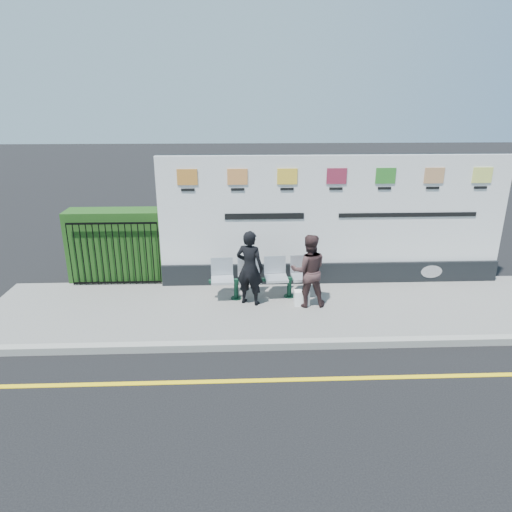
{
  "coord_description": "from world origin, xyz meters",
  "views": [
    {
      "loc": [
        -1.7,
        -6.27,
        4.33
      ],
      "look_at": [
        -1.34,
        2.53,
        1.25
      ],
      "focal_mm": 32.0,
      "sensor_mm": 36.0,
      "label": 1
    }
  ],
  "objects_px": {
    "bench": "(263,287)",
    "woman_left": "(250,268)",
    "billboard": "(333,229)",
    "woman_right": "(309,270)"
  },
  "relations": [
    {
      "from": "bench",
      "to": "woman_left",
      "type": "distance_m",
      "value": 0.7
    },
    {
      "from": "billboard",
      "to": "woman_right",
      "type": "relative_size",
      "value": 5.12
    },
    {
      "from": "billboard",
      "to": "woman_right",
      "type": "bearing_deg",
      "value": -119.96
    },
    {
      "from": "billboard",
      "to": "bench",
      "type": "bearing_deg",
      "value": -152.17
    },
    {
      "from": "woman_right",
      "to": "billboard",
      "type": "bearing_deg",
      "value": -120.42
    },
    {
      "from": "billboard",
      "to": "woman_left",
      "type": "bearing_deg",
      "value": -149.4
    },
    {
      "from": "billboard",
      "to": "woman_right",
      "type": "xyz_separation_m",
      "value": [
        -0.74,
        -1.29,
        -0.52
      ]
    },
    {
      "from": "woman_left",
      "to": "woman_right",
      "type": "height_order",
      "value": "woman_left"
    },
    {
      "from": "woman_left",
      "to": "woman_right",
      "type": "bearing_deg",
      "value": -163.37
    },
    {
      "from": "bench",
      "to": "woman_right",
      "type": "relative_size",
      "value": 1.44
    }
  ]
}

